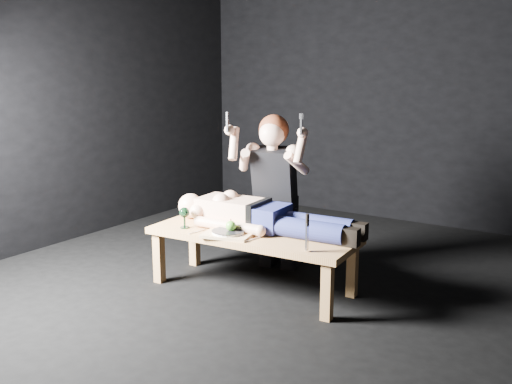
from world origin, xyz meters
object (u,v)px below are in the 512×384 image
lying_man (265,213)px  goblet (184,218)px  serving_tray (228,234)px  table (252,261)px  carving_knife (307,233)px  kneeling_woman (277,191)px

lying_man → goblet: lying_man is taller
goblet → serving_tray: bearing=0.9°
table → carving_knife: size_ratio=6.08×
serving_tray → goblet: goblet is taller
table → serving_tray: serving_tray is taller
goblet → carving_knife: size_ratio=0.63×
serving_tray → goblet: (-0.41, -0.01, 0.07)m
serving_tray → goblet: 0.41m
table → goblet: size_ratio=9.69×
lying_man → serving_tray: size_ratio=4.41×
serving_tray → carving_knife: size_ratio=1.35×
serving_tray → lying_man: bearing=65.3°
serving_tray → carving_knife: (0.66, -0.01, 0.12)m
kneeling_woman → table: bearing=-93.5°
table → kneeling_woman: kneeling_woman is taller
serving_tray → table: bearing=62.2°
kneeling_woman → carving_knife: size_ratio=5.16×
table → goblet: bearing=-163.1°
kneeling_woman → goblet: bearing=-134.6°
carving_knife → table: bearing=157.8°
table → lying_man: 0.37m
lying_man → goblet: bearing=-154.5°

